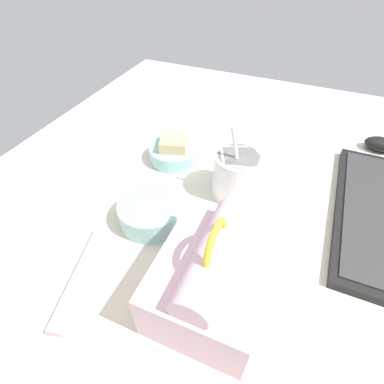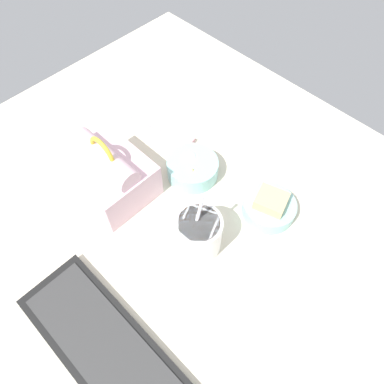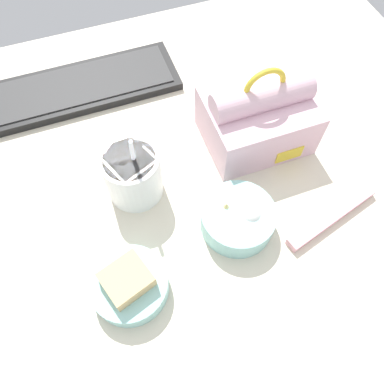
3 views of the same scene
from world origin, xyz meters
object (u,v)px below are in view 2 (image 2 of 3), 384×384
Objects in this scene: lunch_bag at (109,173)px; bento_bowl_snacks at (192,168)px; soup_cup at (198,233)px; chopstick_case at (162,129)px; bento_bowl_sandwich at (269,207)px; keyboard at (109,352)px.

bento_bowl_snacks is at bearing -123.31° from lunch_bag.
lunch_bag is 26.40cm from soup_cup.
soup_cup is at bearing -171.63° from lunch_bag.
soup_cup is at bearing 138.37° from bento_bowl_snacks.
lunch_bag is 23.16cm from chopstick_case.
lunch_bag is 1.53× the size of bento_bowl_snacks.
bento_bowl_sandwich is 0.97× the size of bento_bowl_snacks.
chopstick_case is (16.71, -4.78, -1.82)cm from bento_bowl_snacks.
lunch_bag is 1.58× the size of bento_bowl_sandwich.
soup_cup is at bearing 150.32° from chopstick_case.
lunch_bag reaches higher than chopstick_case.
keyboard is 2.10× the size of lunch_bag.
soup_cup is (4.02, -28.86, 4.30)cm from keyboard.
soup_cup is at bearing -82.07° from keyboard.
soup_cup is at bearing 71.54° from bento_bowl_sandwich.
bento_bowl_sandwich reaches higher than keyboard.
soup_cup reaches higher than bento_bowl_sandwich.
soup_cup reaches higher than keyboard.
keyboard is 46.91cm from bento_bowl_sandwich.
keyboard is 29.46cm from soup_cup.
lunch_bag is at bearing 8.37° from soup_cup.
lunch_bag is 39.01cm from bento_bowl_sandwich.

